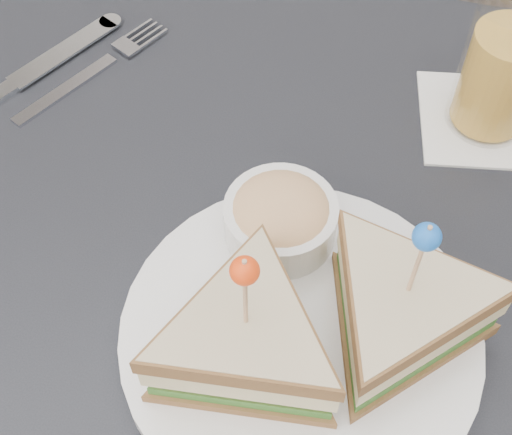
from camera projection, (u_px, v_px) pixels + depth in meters
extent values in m
cube|color=black|center=(242.00, 267.00, 0.63)|extent=(0.80, 0.80, 0.03)
cylinder|color=black|center=(98.00, 165.00, 1.18)|extent=(0.04, 0.04, 0.72)
cylinder|color=white|center=(300.00, 338.00, 0.56)|extent=(0.37, 0.37, 0.02)
cylinder|color=white|center=(301.00, 332.00, 0.55)|extent=(0.37, 0.37, 0.01)
cylinder|color=tan|center=(245.00, 298.00, 0.45)|extent=(0.00, 0.00, 0.09)
sphere|color=#FF4110|center=(245.00, 271.00, 0.43)|extent=(0.02, 0.02, 0.02)
cylinder|color=tan|center=(417.00, 265.00, 0.47)|extent=(0.00, 0.00, 0.09)
sphere|color=blue|center=(427.00, 237.00, 0.44)|extent=(0.02, 0.02, 0.02)
cylinder|color=white|center=(280.00, 222.00, 0.59)|extent=(0.12, 0.12, 0.04)
ellipsoid|color=#E0B772|center=(281.00, 212.00, 0.58)|extent=(0.11, 0.11, 0.04)
cube|color=silver|center=(66.00, 90.00, 0.73)|extent=(0.07, 0.12, 0.00)
cube|color=silver|center=(126.00, 47.00, 0.77)|extent=(0.03, 0.03, 0.00)
cube|color=silver|center=(63.00, 52.00, 0.76)|extent=(0.08, 0.13, 0.00)
cylinder|color=silver|center=(110.00, 21.00, 0.79)|extent=(0.03, 0.03, 0.00)
cube|color=white|center=(484.00, 120.00, 0.71)|extent=(0.15, 0.15, 0.00)
cylinder|color=gold|center=(500.00, 78.00, 0.66)|extent=(0.08, 0.08, 0.10)
cylinder|color=white|center=(508.00, 58.00, 0.64)|extent=(0.09, 0.09, 0.16)
cube|color=white|center=(500.00, 47.00, 0.62)|extent=(0.02, 0.02, 0.02)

